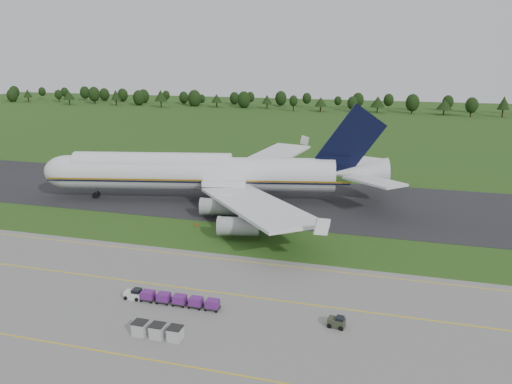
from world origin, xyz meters
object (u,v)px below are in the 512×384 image
(utility_cart, at_px, (336,323))
(uld_row, at_px, (158,331))
(edge_markers, at_px, (221,227))
(baggage_train, at_px, (170,299))
(aircraft, at_px, (205,173))

(utility_cart, relative_size, uld_row, 0.36)
(utility_cart, distance_m, edge_markers, 41.62)
(baggage_train, bearing_deg, edge_markers, 96.33)
(utility_cart, bearing_deg, aircraft, 126.69)
(utility_cart, height_order, uld_row, uld_row)
(utility_cart, bearing_deg, uld_row, -158.44)
(baggage_train, bearing_deg, uld_row, -74.99)
(aircraft, relative_size, uld_row, 12.75)
(utility_cart, relative_size, edge_markers, 0.21)
(aircraft, height_order, utility_cart, aircraft)
(uld_row, bearing_deg, baggage_train, 105.01)
(aircraft, distance_m, uld_row, 61.10)
(utility_cart, bearing_deg, edge_markers, 130.45)
(aircraft, bearing_deg, uld_row, -74.58)
(aircraft, distance_m, edge_markers, 22.24)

